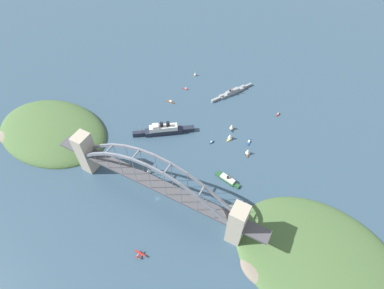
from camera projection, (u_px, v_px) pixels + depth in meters
name	position (u px, v px, depth m)	size (l,w,h in m)	color
ground_plane	(157.00, 199.00, 337.76)	(1400.00, 1400.00, 0.00)	#334C60
harbor_arch_bridge	(155.00, 184.00, 315.26)	(245.00, 17.47, 70.58)	#ADA38E
headland_west_shore	(51.00, 132.00, 400.87)	(153.05, 107.74, 30.33)	#476638
headland_east_shore	(314.00, 258.00, 296.10)	(159.86, 123.12, 19.09)	#476638
ocean_liner	(164.00, 130.00, 395.66)	(67.64, 51.23, 19.11)	#1E2333
naval_cruiser	(232.00, 92.00, 447.91)	(37.85, 63.74, 16.54)	gray
harbor_ferry_steamer	(227.00, 179.00, 351.26)	(31.85, 11.45, 7.49)	#23512D
seaplane_taxiing_near_bridge	(140.00, 254.00, 296.19)	(11.49, 7.77, 4.74)	#B7B7B2
small_boat_0	(248.00, 151.00, 374.57)	(7.23, 9.88, 9.66)	brown
small_boat_1	(212.00, 142.00, 388.93)	(3.73, 7.25, 2.48)	#234C8C
small_boat_2	(278.00, 114.00, 421.26)	(2.51, 8.55, 2.38)	#B2231E
small_boat_3	(170.00, 101.00, 437.92)	(12.73, 3.42, 2.35)	brown
small_boat_4	(195.00, 74.00, 474.84)	(6.23, 3.88, 7.38)	brown
small_boat_5	(149.00, 171.00, 357.10)	(6.64, 7.21, 8.04)	silver
small_boat_6	(232.00, 127.00, 401.21)	(7.67, 8.89, 9.77)	black
small_boat_7	(249.00, 142.00, 389.47)	(3.81, 12.07, 1.79)	#234C8C
small_boat_8	(185.00, 89.00, 456.15)	(8.86, 2.13, 2.26)	#B2231E
small_boat_9	(232.00, 204.00, 328.89)	(6.41, 4.12, 7.76)	silver
small_boat_10	(230.00, 136.00, 390.10)	(7.06, 10.76, 10.06)	gold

